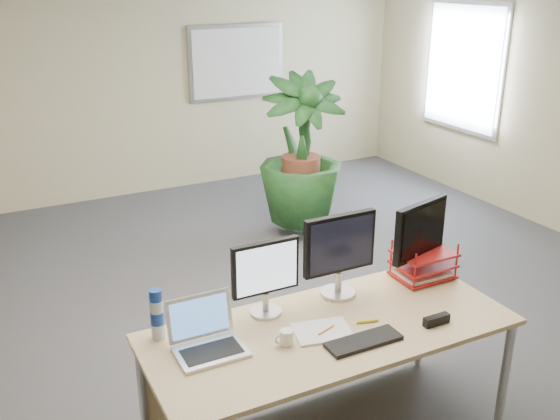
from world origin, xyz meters
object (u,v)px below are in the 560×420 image
desk (319,343)px  laptop (206,337)px  monitor_left (266,273)px  floor_plant (301,166)px  monitor_right (340,250)px

desk → laptop: laptop is taller
monitor_left → floor_plant: bearing=57.0°
desk → monitor_right: monitor_right is taller
floor_plant → monitor_left: floor_plant is taller
monitor_left → laptop: bearing=-158.3°
floor_plant → laptop: size_ratio=4.15×
desk → monitor_left: monitor_left is taller
desk → floor_plant: size_ratio=1.38×
desk → monitor_right: 0.55m
monitor_right → laptop: monitor_right is taller
monitor_left → monitor_right: size_ratio=0.86×
desk → monitor_right: bearing=37.6°
monitor_right → laptop: 0.96m
laptop → floor_plant: bearing=52.6°
desk → monitor_left: (-0.25, 0.18, 0.43)m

